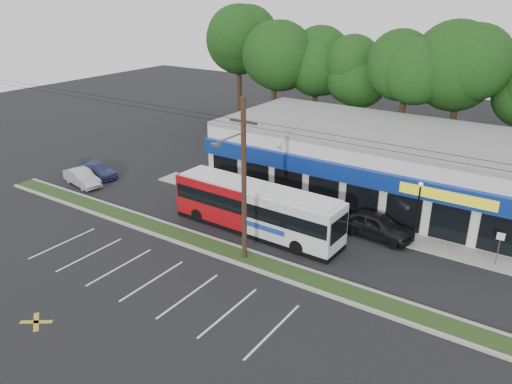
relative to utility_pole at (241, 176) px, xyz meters
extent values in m
plane|color=black|center=(-2.83, -0.93, -5.41)|extent=(120.00, 120.00, 0.00)
cube|color=#283C18|center=(-2.83, 0.07, -5.35)|extent=(40.00, 1.60, 0.12)
cube|color=#9E9E93|center=(-2.83, -0.78, -5.34)|extent=(40.00, 0.25, 0.14)
cube|color=#9E9E93|center=(-2.83, 0.92, -5.34)|extent=(40.00, 0.25, 0.14)
cube|color=#9E9E93|center=(2.17, 8.07, -5.36)|extent=(32.00, 2.20, 0.10)
cube|color=beige|center=(2.67, 15.07, -2.91)|extent=(25.00, 12.00, 5.00)
cube|color=#103296|center=(2.67, 8.82, -2.01)|extent=(25.00, 0.50, 1.20)
cube|color=black|center=(2.67, 9.01, -4.01)|extent=(24.00, 0.12, 2.40)
cube|color=yellow|center=(9.67, 8.55, -2.01)|extent=(6.00, 0.06, 0.70)
cube|color=gray|center=(2.67, 15.07, -0.26)|extent=(25.00, 12.00, 0.30)
cylinder|color=black|center=(0.17, 0.07, -0.41)|extent=(0.30, 0.30, 10.00)
cube|color=black|center=(0.17, 0.07, 3.19)|extent=(1.80, 0.12, 0.12)
cylinder|color=#59595E|center=(0.17, -1.13, 2.59)|extent=(0.10, 2.40, 0.10)
cube|color=#59595E|center=(0.17, -2.43, 2.49)|extent=(0.50, 0.25, 0.15)
cylinder|color=black|center=(-2.83, 0.07, 3.29)|extent=(50.00, 0.02, 0.02)
cylinder|color=black|center=(-2.83, 0.07, 2.99)|extent=(50.00, 0.02, 0.02)
cylinder|color=black|center=(8.17, 7.87, -3.41)|extent=(0.12, 0.12, 4.00)
sphere|color=silver|center=(8.17, 7.87, -1.31)|extent=(0.30, 0.30, 0.30)
cylinder|color=#59595E|center=(13.17, 7.67, -4.31)|extent=(0.06, 0.06, 2.20)
cube|color=white|center=(13.17, 7.62, -3.41)|extent=(0.45, 0.04, 0.45)
cylinder|color=black|center=(-18.83, 25.07, -2.55)|extent=(0.56, 0.56, 5.72)
sphere|color=black|center=(-18.83, 25.07, 3.04)|extent=(6.76, 6.76, 6.76)
cylinder|color=black|center=(-13.83, 25.07, -2.55)|extent=(0.56, 0.56, 5.72)
sphere|color=black|center=(-13.83, 25.07, 3.04)|extent=(6.76, 6.76, 6.76)
cylinder|color=black|center=(-8.83, 25.07, -2.55)|extent=(0.56, 0.56, 5.72)
sphere|color=black|center=(-8.83, 25.07, 3.04)|extent=(6.76, 6.76, 6.76)
cylinder|color=black|center=(-3.83, 25.07, -2.55)|extent=(0.56, 0.56, 5.72)
sphere|color=black|center=(-3.83, 25.07, 3.04)|extent=(6.76, 6.76, 6.76)
cylinder|color=black|center=(1.17, 25.07, -2.55)|extent=(0.56, 0.56, 5.72)
sphere|color=black|center=(1.17, 25.07, 3.04)|extent=(6.76, 6.76, 6.76)
cylinder|color=black|center=(6.17, 25.07, -2.55)|extent=(0.56, 0.56, 5.72)
sphere|color=black|center=(6.17, 25.07, 3.04)|extent=(6.76, 6.76, 6.76)
cube|color=#A10C11|center=(-4.38, 3.66, -3.65)|extent=(6.20, 2.72, 2.81)
cube|color=silver|center=(1.75, 3.49, -3.65)|extent=(6.20, 2.72, 2.81)
cube|color=black|center=(-1.31, 3.57, -5.21)|extent=(12.33, 2.84, 0.36)
cube|color=black|center=(-1.31, 3.57, -3.32)|extent=(12.09, 2.95, 0.97)
cube|color=black|center=(4.85, 3.40, -3.47)|extent=(0.12, 2.17, 1.43)
cube|color=#193899|center=(0.18, 2.24, -4.24)|extent=(3.07, 0.11, 0.36)
cube|color=silver|center=(-1.31, 3.57, -2.19)|extent=(11.71, 2.62, 0.18)
cylinder|color=black|center=(-5.64, 2.54, -4.92)|extent=(0.99, 0.31, 0.98)
cylinder|color=black|center=(-5.57, 4.85, -4.92)|extent=(0.99, 0.31, 0.98)
cylinder|color=black|center=(2.58, 2.31, -4.92)|extent=(0.99, 0.31, 0.98)
cylinder|color=black|center=(2.64, 4.62, -4.92)|extent=(0.99, 0.31, 0.98)
imported|color=black|center=(5.74, 7.32, -4.55)|extent=(5.20, 2.45, 1.72)
imported|color=#B7BABF|center=(-18.30, 2.57, -4.73)|extent=(4.32, 2.17, 1.36)
imported|color=navy|center=(-18.88, 4.70, -4.80)|extent=(4.36, 2.12, 1.22)
imported|color=beige|center=(-0.83, 7.02, -4.49)|extent=(0.71, 0.50, 1.84)
imported|color=beige|center=(-0.33, 7.57, -4.65)|extent=(0.81, 0.67, 1.52)
camera|label=1|loc=(15.73, -21.89, 10.00)|focal=35.00mm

